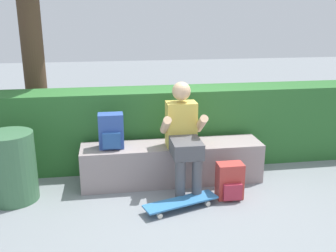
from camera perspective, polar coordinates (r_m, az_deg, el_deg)
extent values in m
plane|color=gray|center=(4.37, 1.42, -10.18)|extent=(24.00, 24.00, 0.00)
cube|color=gray|center=(4.61, 0.61, -5.47)|extent=(2.13, 0.46, 0.47)
cube|color=gold|center=(4.39, 1.95, 0.25)|extent=(0.34, 0.22, 0.52)
sphere|color=#D8AD84|center=(4.30, 2.00, 5.18)|extent=(0.21, 0.21, 0.21)
cube|color=#4C4C51|center=(4.16, 2.73, -3.26)|extent=(0.32, 0.40, 0.17)
cylinder|color=#4C4C51|center=(4.13, 1.85, -8.22)|extent=(0.11, 0.11, 0.47)
cylinder|color=#4C4C51|center=(4.16, 4.31, -8.04)|extent=(0.11, 0.11, 0.47)
cylinder|color=#D8AD84|center=(4.22, -0.36, 0.12)|extent=(0.09, 0.33, 0.27)
cylinder|color=#D8AD84|center=(4.29, 4.93, 0.36)|extent=(0.09, 0.33, 0.27)
cube|color=teal|center=(4.06, 1.93, -11.14)|extent=(0.82, 0.44, 0.02)
cylinder|color=silver|center=(4.27, 4.79, -10.53)|extent=(0.06, 0.05, 0.05)
cylinder|color=silver|center=(4.15, 5.89, -11.36)|extent=(0.06, 0.05, 0.05)
cylinder|color=silver|center=(4.03, -2.17, -12.21)|extent=(0.06, 0.05, 0.05)
cylinder|color=silver|center=(3.91, -1.23, -13.17)|extent=(0.06, 0.05, 0.05)
cube|color=#2D4C99|center=(4.40, -8.44, -0.70)|extent=(0.28, 0.18, 0.40)
cube|color=#254E90|center=(4.32, -8.37, -2.17)|extent=(0.20, 0.05, 0.18)
cube|color=#B23833|center=(4.28, 9.13, -8.00)|extent=(0.28, 0.18, 0.40)
cube|color=#A82A3E|center=(4.22, 9.56, -9.62)|extent=(0.20, 0.05, 0.18)
cube|color=#2B642C|center=(5.06, -0.88, -0.13)|extent=(6.16, 0.54, 1.02)
cylinder|color=#473323|center=(5.75, -19.61, 12.31)|extent=(0.30, 0.30, 3.25)
cylinder|color=#3D6B47|center=(4.44, -22.17, -5.66)|extent=(0.51, 0.51, 0.76)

